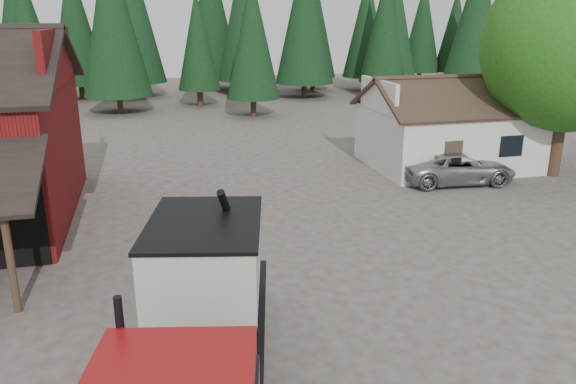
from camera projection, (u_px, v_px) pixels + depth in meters
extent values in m
plane|color=#4E433D|center=(242.00, 325.00, 14.13)|extent=(120.00, 120.00, 0.00)
cube|color=maroon|center=(56.00, 57.00, 20.42)|extent=(0.25, 7.00, 2.00)
cylinder|color=#382619|center=(11.00, 262.00, 14.35)|extent=(0.20, 0.20, 2.80)
cube|color=silver|center=(449.00, 137.00, 28.73)|extent=(8.00, 6.00, 3.00)
cube|color=#38281E|center=(469.00, 97.00, 26.66)|extent=(8.60, 3.42, 1.80)
cube|color=#38281E|center=(438.00, 89.00, 29.44)|extent=(8.60, 3.42, 1.80)
cube|color=silver|center=(379.00, 95.00, 27.12)|extent=(0.20, 4.20, 1.50)
cube|color=silver|center=(523.00, 90.00, 28.98)|extent=(0.20, 4.20, 1.50)
cube|color=#38281E|center=(452.00, 162.00, 25.74)|extent=(0.90, 0.06, 2.00)
cube|color=black|center=(511.00, 146.00, 26.25)|extent=(1.20, 0.06, 1.00)
cylinder|color=#382619|center=(557.00, 143.00, 26.85)|extent=(0.60, 0.60, 3.20)
sphere|color=#185E15|center=(571.00, 44.00, 25.47)|extent=(8.00, 8.00, 8.00)
sphere|color=#185E15|center=(534.00, 70.00, 26.29)|extent=(4.40, 4.40, 4.40)
cylinder|color=#382619|center=(253.00, 106.00, 43.04)|extent=(0.44, 0.44, 1.60)
cone|color=black|center=(252.00, 37.00, 41.50)|extent=(3.96, 3.96, 9.00)
cylinder|color=#382619|center=(468.00, 106.00, 43.05)|extent=(0.44, 0.44, 1.60)
cone|color=black|center=(476.00, 23.00, 41.22)|extent=(4.84, 4.84, 11.00)
cylinder|color=#382619|center=(120.00, 103.00, 44.41)|extent=(0.44, 0.44, 1.60)
cone|color=black|center=(112.00, 16.00, 42.43)|extent=(5.28, 5.28, 12.00)
cylinder|color=black|center=(166.00, 340.00, 12.52)|extent=(0.56, 1.10, 1.06)
cylinder|color=black|center=(256.00, 338.00, 12.58)|extent=(0.56, 1.10, 1.06)
cylinder|color=black|center=(175.00, 309.00, 13.80)|extent=(0.56, 1.10, 1.06)
cylinder|color=black|center=(257.00, 308.00, 13.86)|extent=(0.56, 1.10, 1.06)
cube|color=black|center=(202.00, 365.00, 10.97)|extent=(2.82, 8.29, 0.38)
cylinder|color=black|center=(122.00, 346.00, 8.78)|extent=(0.16, 0.16, 1.73)
cube|color=black|center=(187.00, 373.00, 9.07)|extent=(2.32, 0.62, 1.54)
cube|color=black|center=(209.00, 318.00, 12.17)|extent=(3.60, 5.96, 0.15)
cube|color=beige|center=(206.00, 258.00, 11.75)|extent=(2.84, 3.57, 1.54)
cone|color=beige|center=(208.00, 299.00, 12.03)|extent=(2.52, 2.52, 0.67)
cube|color=black|center=(204.00, 223.00, 11.51)|extent=(2.96, 3.69, 0.08)
cylinder|color=black|center=(237.00, 238.00, 13.07)|extent=(1.13, 1.96, 2.93)
cube|color=maroon|center=(195.00, 262.00, 14.27)|extent=(0.73, 0.87, 0.43)
imported|color=#9A9DA1|center=(457.00, 167.00, 25.90)|extent=(5.48, 2.91, 1.47)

